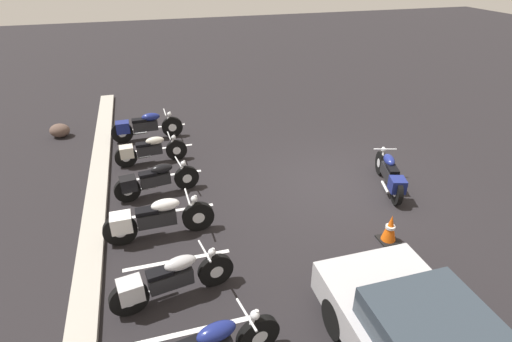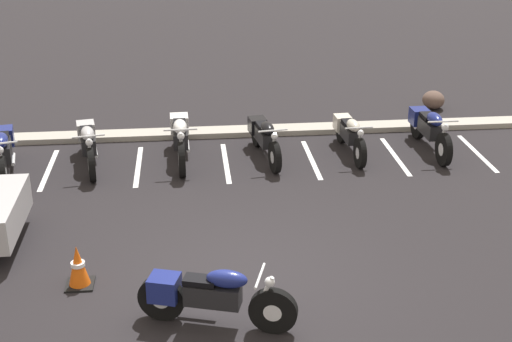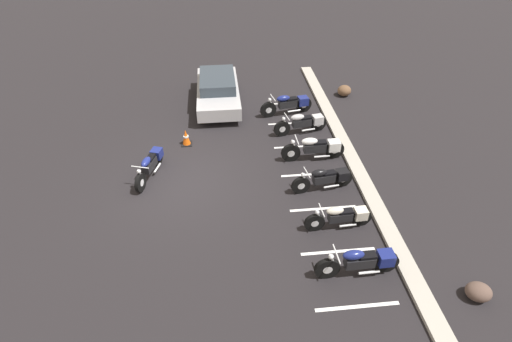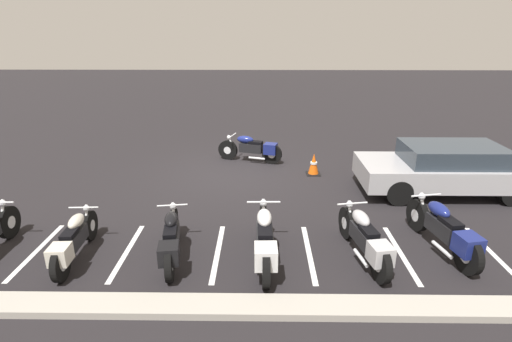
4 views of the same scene
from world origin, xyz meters
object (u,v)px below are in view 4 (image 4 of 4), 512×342
Objects in this scene: motorcycle_navy_featured at (253,148)px; parked_bike_3 at (171,239)px; car_silver at (446,168)px; parked_bike_0 at (445,230)px; parked_bike_1 at (365,238)px; parked_bike_2 at (265,240)px; parked_bike_4 at (73,240)px; traffic_cone at (314,165)px.

motorcycle_navy_featured is 0.99× the size of parked_bike_3.
car_silver is (-6.41, -3.31, 0.24)m from parked_bike_3.
parked_bike_1 is (1.58, 0.30, -0.02)m from parked_bike_0.
parked_bike_2 is at bearing 83.51° from parked_bike_1.
parked_bike_3 is (3.56, 0.03, -0.02)m from parked_bike_1.
parked_bike_4 is 6.84m from traffic_cone.
parked_bike_4 is at bearing 78.35° from motorcycle_navy_featured.
parked_bike_2 reaches higher than motorcycle_navy_featured.
parked_bike_2 is (-0.34, 5.85, 0.04)m from motorcycle_navy_featured.
parked_bike_2 is at bearing 72.68° from traffic_cone.
parked_bike_0 reaches higher than parked_bike_3.
motorcycle_navy_featured is 0.48× the size of car_silver.
parked_bike_0 reaches higher than parked_bike_1.
motorcycle_navy_featured is 6.62m from parked_bike_4.
parked_bike_2 is 3.64× the size of traffic_cone.
parked_bike_1 is 4.63m from traffic_cone.
parked_bike_1 is at bearing 127.71° from motorcycle_navy_featured.
parked_bike_4 is 0.47× the size of car_silver.
parked_bike_2 is 1.14× the size of parked_bike_4.
parked_bike_2 is at bearing -100.81° from parked_bike_3.
parked_bike_2 is at bearing 86.06° from parked_bike_0.
parked_bike_1 reaches higher than parked_bike_3.
parked_bike_3 is at bearing 27.12° from car_silver.
parked_bike_1 is at bearing 94.59° from traffic_cone.
motorcycle_navy_featured reaches higher than parked_bike_4.
car_silver reaches higher than parked_bike_3.
traffic_cone is (-1.81, 1.13, -0.15)m from motorcycle_navy_featured.
parked_bike_1 is 0.51× the size of car_silver.
parked_bike_0 is at bearing -89.05° from parked_bike_1.
parked_bike_4 is 8.86m from car_silver.
motorcycle_navy_featured is 5.86m from parked_bike_2.
traffic_cone is (1.95, -4.31, -0.18)m from parked_bike_0.
parked_bike_0 is 1.09× the size of parked_bike_3.
parked_bike_3 is at bearing 80.59° from parked_bike_1.
traffic_cone is at bearing 13.56° from parked_bike_0.
motorcycle_navy_featured is at bearing 23.87° from parked_bike_0.
parked_bike_1 is at bearing -92.08° from parked_bike_4.
parked_bike_2 reaches higher than parked_bike_1.
parked_bike_3 reaches higher than parked_bike_4.
car_silver is at bearing 157.62° from traffic_cone.
parked_bike_4 reaches higher than traffic_cone.
parked_bike_4 is (1.79, 0.05, -0.02)m from parked_bike_3.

